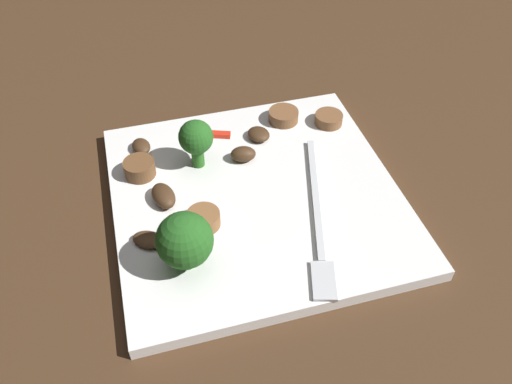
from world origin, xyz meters
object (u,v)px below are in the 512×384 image
object	(u,v)px
mushroom_0	(259,134)
pepper_strip_1	(209,134)
sausage_slice_1	(204,219)
mushroom_1	(149,240)
mushroom_4	(247,153)
sausage_slice_2	(283,116)
broccoli_floret_1	(196,139)
mushroom_3	(141,146)
sausage_slice_3	(140,168)
broccoli_floret_0	(185,241)
mushroom_2	(163,196)
plate	(256,197)
sausage_slice_0	(329,119)
fork	(318,222)

from	to	relation	value
mushroom_0	pepper_strip_1	bearing A→B (deg)	-109.37
sausage_slice_1	mushroom_1	distance (m)	0.05
mushroom_4	pepper_strip_1	size ratio (longest dim) A/B	0.57
sausage_slice_2	broccoli_floret_1	bearing A→B (deg)	-66.05
mushroom_3	sausage_slice_3	bearing A→B (deg)	-8.58
broccoli_floret_0	sausage_slice_3	xyz separation A→B (m)	(-0.11, -0.02, -0.02)
sausage_slice_2	mushroom_0	size ratio (longest dim) A/B	1.28
broccoli_floret_0	broccoli_floret_1	bearing A→B (deg)	164.99
broccoli_floret_1	mushroom_1	distance (m)	0.10
mushroom_4	pepper_strip_1	distance (m)	0.05
mushroom_0	mushroom_2	world-z (taller)	mushroom_2
plate	broccoli_floret_1	world-z (taller)	broccoli_floret_1
sausage_slice_0	sausage_slice_2	bearing A→B (deg)	-111.29
plate	pepper_strip_1	world-z (taller)	pepper_strip_1
sausage_slice_0	mushroom_4	distance (m)	0.10
sausage_slice_2	sausage_slice_3	size ratio (longest dim) A/B	1.07
sausage_slice_1	sausage_slice_2	xyz separation A→B (m)	(-0.12, 0.11, -0.00)
mushroom_2	pepper_strip_1	size ratio (longest dim) A/B	0.75
mushroom_2	mushroom_4	distance (m)	0.09
sausage_slice_3	pepper_strip_1	xyz separation A→B (m)	(-0.04, 0.07, -0.01)
fork	mushroom_2	distance (m)	0.13
sausage_slice_2	mushroom_0	distance (m)	0.04
sausage_slice_3	mushroom_1	bearing A→B (deg)	-1.86
broccoli_floret_1	pepper_strip_1	world-z (taller)	broccoli_floret_1
fork	broccoli_floret_0	bearing A→B (deg)	-67.07
broccoli_floret_1	mushroom_3	distance (m)	0.06
sausage_slice_1	sausage_slice_3	xyz separation A→B (m)	(-0.08, -0.04, 0.00)
broccoli_floret_1	mushroom_2	world-z (taller)	broccoli_floret_1
sausage_slice_3	mushroom_0	size ratio (longest dim) A/B	1.20
sausage_slice_0	sausage_slice_3	distance (m)	0.19
sausage_slice_1	sausage_slice_3	world-z (taller)	sausage_slice_3
broccoli_floret_1	mushroom_3	world-z (taller)	broccoli_floret_1
mushroom_2	mushroom_0	bearing A→B (deg)	120.82
broccoli_floret_0	sausage_slice_2	world-z (taller)	broccoli_floret_0
sausage_slice_1	mushroom_3	size ratio (longest dim) A/B	1.20
fork	mushroom_2	size ratio (longest dim) A/B	5.63
sausage_slice_1	broccoli_floret_0	bearing A→B (deg)	-27.94
sausage_slice_2	mushroom_4	world-z (taller)	mushroom_4
broccoli_floret_1	plate	bearing A→B (deg)	40.13
plate	mushroom_4	size ratio (longest dim) A/B	10.50
sausage_slice_3	mushroom_2	bearing A→B (deg)	21.80
sausage_slice_3	plate	bearing A→B (deg)	62.19
mushroom_1	mushroom_2	bearing A→B (deg)	157.04
fork	sausage_slice_0	size ratio (longest dim) A/B	6.29
sausage_slice_1	mushroom_0	xyz separation A→B (m)	(-0.10, 0.07, -0.00)
fork	mushroom_0	world-z (taller)	mushroom_0
sausage_slice_3	mushroom_2	distance (m)	0.04
broccoli_floret_1	sausage_slice_1	bearing A→B (deg)	-7.67
mushroom_1	mushroom_2	xyz separation A→B (m)	(-0.04, 0.02, 0.00)
mushroom_1	plate	bearing A→B (deg)	108.56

